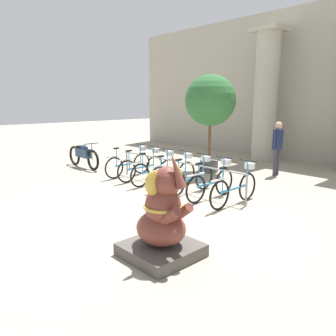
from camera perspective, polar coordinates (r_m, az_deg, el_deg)
The scene contains 15 objects.
ground_plane at distance 7.31m, azimuth -3.83°, elevation -7.64°, with size 60.00×60.00×0.00m, color #9E937F.
building_facade at distance 14.03m, azimuth 25.07°, elevation 12.98°, with size 20.00×0.20×6.00m.
column_left at distance 13.88m, azimuth 16.70°, elevation 12.03°, with size 1.16×1.16×5.16m.
bike_rack at distance 9.16m, azimuth 1.37°, elevation 0.41°, with size 4.75×0.05×0.77m.
bicycle_0 at distance 10.71m, azimuth -6.77°, elevation 0.78°, with size 0.48×1.78×1.01m.
bicycle_1 at distance 10.15m, azimuth -4.55°, elevation 0.23°, with size 0.48×1.78×1.01m.
bicycle_2 at distance 9.60m, azimuth -2.17°, elevation -0.40°, with size 0.48×1.78×1.01m.
bicycle_3 at distance 9.15m, azimuth 1.01°, elevation -0.99°, with size 0.48×1.78×1.01m.
bicycle_4 at distance 8.67m, azimuth 4.12°, elevation -1.73°, with size 0.48×1.78×1.01m.
bicycle_5 at distance 8.22m, azimuth 7.61°, elevation -2.55°, with size 0.48×1.78×1.01m.
bicycle_6 at distance 7.84m, azimuth 11.61°, elevation -3.40°, with size 0.48×1.78×1.01m.
elephant_statue at distance 5.12m, azimuth -0.95°, elevation -9.36°, with size 1.07×1.07×1.71m.
motorcycle at distance 12.32m, azimuth -14.52°, elevation 2.23°, with size 2.09×0.55×0.96m.
person_pedestrian at distance 11.19m, azimuth 18.54°, elevation 4.10°, with size 0.23×0.47×1.76m.
potted_tree at distance 11.17m, azimuth 7.41°, elevation 11.25°, with size 1.69×1.69×3.27m.
Camera 1 is at (5.36, -4.35, 2.41)m, focal length 35.00 mm.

